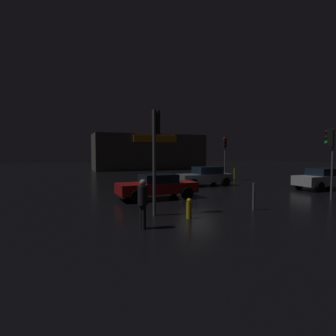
% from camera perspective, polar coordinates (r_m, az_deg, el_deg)
% --- Properties ---
extents(ground_plane, '(120.00, 120.00, 0.00)m').
position_cam_1_polar(ground_plane, '(18.84, 6.00, -4.80)').
color(ground_plane, black).
extents(store_building, '(17.41, 6.36, 5.53)m').
position_cam_1_polar(store_building, '(43.45, -3.99, 3.37)').
color(store_building, '#4C4742').
rests_on(store_building, ground).
extents(traffic_signal_main, '(0.41, 0.43, 3.97)m').
position_cam_1_polar(traffic_signal_main, '(17.43, 31.04, 4.07)').
color(traffic_signal_main, '#595B60').
rests_on(traffic_signal_main, ground).
extents(traffic_signal_opposite, '(0.41, 0.43, 4.38)m').
position_cam_1_polar(traffic_signal_opposite, '(11.28, -2.72, 6.03)').
color(traffic_signal_opposite, '#595B60').
rests_on(traffic_signal_opposite, ground).
extents(traffic_signal_cross_left, '(0.42, 0.42, 4.16)m').
position_cam_1_polar(traffic_signal_cross_left, '(26.40, 11.91, 4.19)').
color(traffic_signal_cross_left, '#595B60').
rests_on(traffic_signal_cross_left, ground).
extents(car_near, '(4.57, 2.14, 1.41)m').
position_cam_1_polar(car_near, '(15.35, -2.29, -3.82)').
color(car_near, '#A51414').
rests_on(car_near, ground).
extents(car_far, '(4.22, 2.07, 1.53)m').
position_cam_1_polar(car_far, '(21.66, 7.84, -1.66)').
color(car_far, slate).
rests_on(car_far, ground).
extents(car_crossing, '(4.61, 1.98, 1.53)m').
position_cam_1_polar(car_crossing, '(22.30, 30.20, -1.89)').
color(car_crossing, '#B7B7BF').
rests_on(car_crossing, ground).
extents(pedestrian, '(0.41, 0.41, 1.71)m').
position_cam_1_polar(pedestrian, '(9.33, -5.35, -6.76)').
color(pedestrian, black).
rests_on(pedestrian, ground).
extents(fire_hydrant, '(0.22, 0.22, 0.82)m').
position_cam_1_polar(fire_hydrant, '(10.86, 4.46, -8.54)').
color(fire_hydrant, gold).
rests_on(fire_hydrant, ground).
extents(bollard_kerb_a, '(0.12, 0.12, 1.07)m').
position_cam_1_polar(bollard_kerb_a, '(28.49, 13.84, -1.09)').
color(bollard_kerb_a, gold).
rests_on(bollard_kerb_a, ground).
extents(bollard_kerb_b, '(0.11, 0.11, 1.24)m').
position_cam_1_polar(bollard_kerb_b, '(12.96, 17.66, -5.78)').
color(bollard_kerb_b, '#595B60').
rests_on(bollard_kerb_b, ground).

